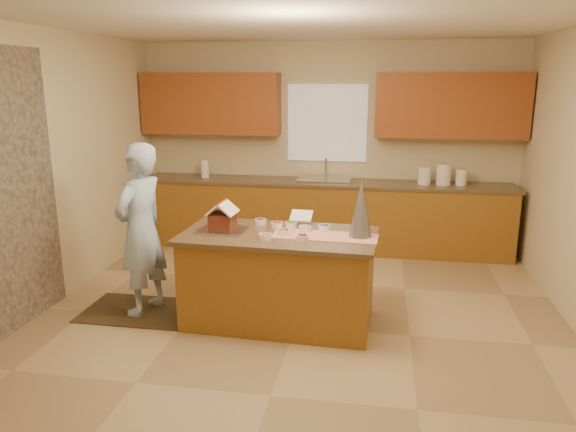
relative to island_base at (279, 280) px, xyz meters
The scene contains 26 objects.
floor 0.45m from the island_base, 30.71° to the right, with size 5.50×5.50×0.00m, color tan.
ceiling 2.30m from the island_base, 30.71° to the right, with size 5.50×5.50×0.00m, color silver.
wall_back 2.82m from the island_base, 86.38° to the left, with size 5.50×5.50×0.00m, color beige.
wall_front 3.01m from the island_base, 86.63° to the right, with size 5.50×5.50×0.00m, color beige.
wall_left 2.52m from the island_base, behind, with size 5.50×5.50×0.00m, color beige.
window_curtain 2.90m from the island_base, 86.33° to the left, with size 1.05×0.03×1.00m, color white.
back_counter_base 2.36m from the island_base, 85.92° to the left, with size 4.80×0.60×0.88m, color brown.
back_counter_top 2.41m from the island_base, 85.92° to the left, with size 4.85×0.63×0.04m, color brown.
upper_cabinet_left 3.20m from the island_base, 119.23° to the left, with size 1.85×0.35×0.80m, color #9F4D22.
upper_cabinet_right 3.36m from the island_base, 55.19° to the left, with size 1.85×0.35×0.80m, color #9F4D22.
sink 2.40m from the island_base, 85.92° to the left, with size 0.70×0.45×0.12m, color silver.
faucet 2.62m from the island_base, 86.20° to the left, with size 0.03×0.03×0.28m, color silver.
island_base is the anchor object (origin of this frame).
island_top 0.43m from the island_base, 90.00° to the right, with size 1.76×0.92×0.04m, color brown.
table_runner 0.62m from the island_base, ahead, with size 0.93×0.34×0.01m, color red.
baking_tray 0.69m from the island_base, behind, with size 0.43×0.32×0.02m, color silver.
cookbook 0.65m from the island_base, 65.97° to the left, with size 0.21×0.02×0.17m, color white.
tinsel_tree 1.01m from the island_base, ahead, with size 0.21×0.21×0.51m, color #AAA8B4.
rug 1.43m from the island_base, behind, with size 1.11×0.73×0.01m, color black.
boy 1.39m from the island_base, behind, with size 0.60×0.39×1.64m, color #A8C5EE.
canister_a 2.83m from the island_base, 58.46° to the left, with size 0.16×0.16×0.22m, color white.
canister_b 2.96m from the island_base, 54.49° to the left, with size 0.18×0.18×0.26m, color white.
canister_c 3.08m from the island_base, 51.11° to the left, with size 0.14×0.14×0.20m, color white.
paper_towel 2.84m from the island_base, 121.81° to the left, with size 0.11×0.11×0.24m, color white.
gingerbread_house 0.77m from the island_base, behind, with size 0.27×0.27×0.26m.
candy_bowls 0.49m from the island_base, 41.24° to the left, with size 0.74×0.60×0.05m.
Camera 1 is at (0.70, -4.53, 2.20)m, focal length 33.79 mm.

